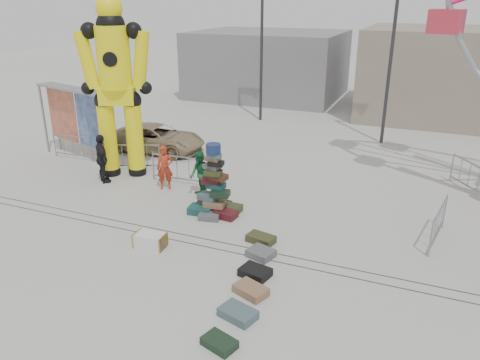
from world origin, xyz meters
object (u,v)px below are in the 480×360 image
at_px(barricade_wheel_front, 438,225).
at_px(barricade_wheel_back, 469,176).
at_px(lamp_post_right, 394,48).
at_px(banner_scaffold, 75,106).
at_px(suitcase_tower, 215,194).
at_px(pedestrian_red, 165,168).
at_px(barricade_dummy_a, 73,147).
at_px(crash_test_dummy, 116,83).
at_px(pedestrian_black, 102,159).
at_px(steamer_trunk, 150,240).
at_px(barricade_dummy_b, 135,157).
at_px(parked_suv, 157,138).
at_px(pedestrian_green, 200,175).
at_px(barricade_dummy_c, 177,169).
at_px(lamp_post_left, 263,39).

relative_size(barricade_wheel_front, barricade_wheel_back, 1.00).
distance_m(lamp_post_right, banner_scaffold, 14.27).
height_order(suitcase_tower, pedestrian_red, suitcase_tower).
distance_m(lamp_post_right, barricade_dummy_a, 14.96).
xyz_separation_m(lamp_post_right, pedestrian_red, (-6.76, -9.07, -3.67)).
xyz_separation_m(barricade_wheel_front, pedestrian_red, (-9.32, 0.50, 0.27)).
distance_m(suitcase_tower, crash_test_dummy, 6.01).
bearing_deg(lamp_post_right, pedestrian_black, -134.57).
relative_size(steamer_trunk, barricade_dummy_b, 0.43).
relative_size(barricade_wheel_front, pedestrian_black, 1.06).
distance_m(suitcase_tower, parked_suv, 7.25).
bearing_deg(banner_scaffold, pedestrian_green, 0.10).
relative_size(banner_scaffold, barricade_dummy_a, 2.16).
xyz_separation_m(banner_scaffold, barricade_wheel_front, (14.49, -2.03, -1.78)).
height_order(suitcase_tower, barricade_wheel_back, suitcase_tower).
bearing_deg(pedestrian_red, barricade_dummy_a, 139.91).
bearing_deg(parked_suv, barricade_dummy_b, -170.69).
bearing_deg(lamp_post_right, pedestrian_red, -126.68).
bearing_deg(pedestrian_green, barricade_dummy_c, -170.65).
height_order(crash_test_dummy, barricade_dummy_c, crash_test_dummy).
bearing_deg(barricade_dummy_a, steamer_trunk, -37.14).
relative_size(suitcase_tower, pedestrian_black, 1.27).
height_order(lamp_post_left, barricade_wheel_front, lamp_post_left).
distance_m(barricade_dummy_c, pedestrian_red, 0.73).
bearing_deg(parked_suv, crash_test_dummy, -174.47).
height_order(pedestrian_green, pedestrian_black, pedestrian_black).
xyz_separation_m(banner_scaffold, pedestrian_green, (6.71, -1.74, -1.49)).
distance_m(barricade_dummy_c, pedestrian_green, 1.71).
distance_m(banner_scaffold, pedestrian_green, 7.09).
xyz_separation_m(lamp_post_right, lamp_post_left, (-7.00, 2.00, 0.00)).
relative_size(suitcase_tower, parked_suv, 0.54).
height_order(suitcase_tower, crash_test_dummy, crash_test_dummy).
distance_m(barricade_dummy_a, barricade_wheel_front, 14.94).
xyz_separation_m(steamer_trunk, parked_suv, (-4.53, 7.71, 0.41)).
relative_size(crash_test_dummy, banner_scaffold, 1.60).
xyz_separation_m(suitcase_tower, barricade_wheel_back, (7.72, 5.29, -0.12)).
bearing_deg(parked_suv, barricade_wheel_back, -90.31).
height_order(banner_scaffold, barricade_dummy_b, banner_scaffold).
relative_size(lamp_post_left, steamer_trunk, 9.20).
bearing_deg(banner_scaffold, steamer_trunk, -23.24).
xyz_separation_m(suitcase_tower, crash_test_dummy, (-4.87, 1.87, 2.98)).
xyz_separation_m(pedestrian_red, pedestrian_green, (1.54, -0.21, 0.02)).
height_order(lamp_post_right, lamp_post_left, same).
xyz_separation_m(lamp_post_left, barricade_wheel_front, (9.57, -11.57, -3.93)).
distance_m(banner_scaffold, pedestrian_red, 5.60).
bearing_deg(lamp_post_left, steamer_trunk, -82.10).
distance_m(lamp_post_right, suitcase_tower, 11.73).
bearing_deg(barricade_dummy_c, banner_scaffold, 167.48).
height_order(steamer_trunk, pedestrian_green, pedestrian_green).
bearing_deg(barricade_dummy_a, parked_suv, 39.02).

